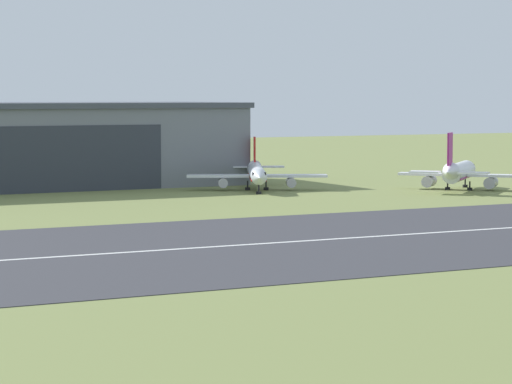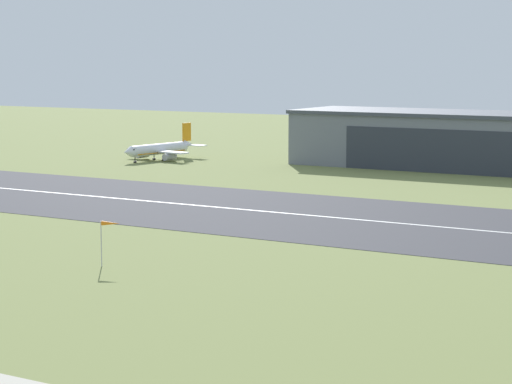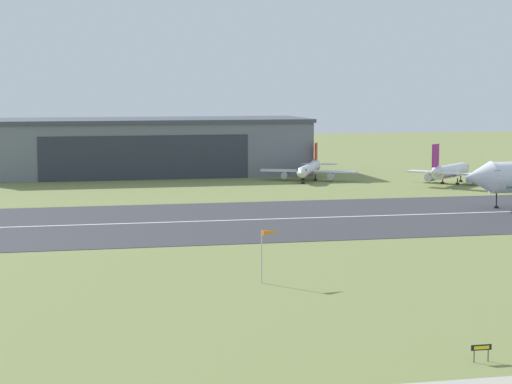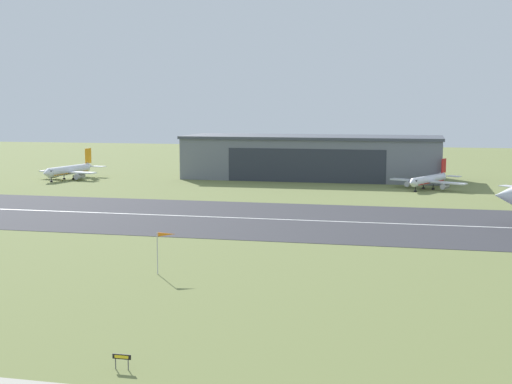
{
  "view_description": "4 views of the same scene",
  "coord_description": "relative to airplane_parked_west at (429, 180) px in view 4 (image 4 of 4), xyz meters",
  "views": [
    {
      "loc": [
        -39.6,
        15.03,
        15.28
      ],
      "look_at": [
        13.47,
        117.07,
        6.02
      ],
      "focal_mm": 85.0,
      "sensor_mm": 36.0,
      "label": 1
    },
    {
      "loc": [
        93.66,
        -27.76,
        26.85
      ],
      "look_at": [
        14.33,
        107.73,
        5.91
      ],
      "focal_mm": 70.0,
      "sensor_mm": 36.0,
      "label": 2
    },
    {
      "loc": [
        -13.67,
        -36.06,
        22.51
      ],
      "look_at": [
        19.61,
        109.68,
        6.24
      ],
      "focal_mm": 70.0,
      "sensor_mm": 36.0,
      "label": 3
    },
    {
      "loc": [
        47.7,
        -20.88,
        23.82
      ],
      "look_at": [
        17.94,
        107.17,
        7.8
      ],
      "focal_mm": 50.0,
      "sensor_mm": 36.0,
      "label": 4
    }
  ],
  "objects": [
    {
      "name": "ground_plane",
      "position": [
        -50.01,
        -125.07,
        -2.64
      ],
      "size": [
        674.51,
        674.51,
        0.0
      ],
      "primitive_type": "plane",
      "color": "olive"
    },
    {
      "name": "runway_strip",
      "position": [
        -50.01,
        -63.1,
        -2.61
      ],
      "size": [
        434.51,
        48.68,
        0.06
      ],
      "primitive_type": "cube",
      "color": "#333338",
      "rests_on": "ground_plane"
    },
    {
      "name": "runway_centreline",
      "position": [
        -50.01,
        -63.1,
        -2.58
      ],
      "size": [
        391.06,
        0.7,
        0.01
      ],
      "primitive_type": "cube",
      "color": "silver",
      "rests_on": "runway_strip"
    },
    {
      "name": "hangar_building",
      "position": [
        -37.16,
        22.94,
        4.36
      ],
      "size": [
        83.22,
        27.11,
        13.96
      ],
      "color": "slate",
      "rests_on": "ground_plane"
    },
    {
      "name": "airplane_parked_west",
      "position": [
        0.0,
        0.0,
        0.0
      ],
      "size": [
        21.52,
        23.89,
        8.2
      ],
      "color": "silver",
      "rests_on": "ground_plane"
    },
    {
      "name": "airplane_parked_east",
      "position": [
        -113.3,
        1.89,
        0.23
      ],
      "size": [
        20.5,
        26.33,
        9.48
      ],
      "color": "silver",
      "rests_on": "ground_plane"
    },
    {
      "name": "windsock_pole",
      "position": [
        -37.14,
        -114.36,
        2.78
      ],
      "size": [
        2.64,
        1.38,
        6.04
      ],
      "color": "#B7B7BC",
      "rests_on": "ground_plane"
    },
    {
      "name": "runway_sign",
      "position": [
        -28.24,
        -150.12,
        -1.55
      ],
      "size": [
        1.76,
        0.13,
        1.44
      ],
      "color": "#4C4C51",
      "rests_on": "ground_plane"
    }
  ]
}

